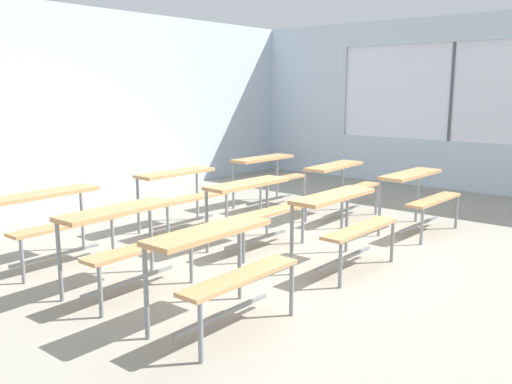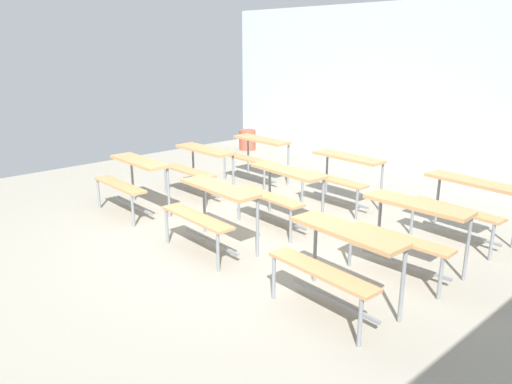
# 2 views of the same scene
# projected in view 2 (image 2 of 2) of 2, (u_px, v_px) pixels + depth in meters

# --- Properties ---
(ground) EXTENTS (10.00, 9.00, 0.05)m
(ground) POSITION_uv_depth(u_px,v_px,m) (237.00, 243.00, 5.94)
(ground) COLOR gray
(wall_back) EXTENTS (10.00, 0.12, 3.00)m
(wall_back) POSITION_uv_depth(u_px,v_px,m) (437.00, 91.00, 8.40)
(wall_back) COLOR silver
(wall_back) RESTS_ON ground
(desk_bench_r0c0) EXTENTS (1.10, 0.60, 0.74)m
(desk_bench_r0c0) POSITION_uv_depth(u_px,v_px,m) (133.00, 173.00, 6.80)
(desk_bench_r0c0) COLOR tan
(desk_bench_r0c0) RESTS_ON ground
(desk_bench_r0c1) EXTENTS (1.11, 0.61, 0.74)m
(desk_bench_r0c1) POSITION_uv_depth(u_px,v_px,m) (212.00, 203.00, 5.55)
(desk_bench_r0c1) COLOR tan
(desk_bench_r0c1) RESTS_ON ground
(desk_bench_r0c2) EXTENTS (1.12, 0.63, 0.74)m
(desk_bench_r0c2) POSITION_uv_depth(u_px,v_px,m) (338.00, 251.00, 4.27)
(desk_bench_r0c2) COLOR tan
(desk_bench_r0c2) RESTS_ON ground
(desk_bench_r1c0) EXTENTS (1.11, 0.62, 0.74)m
(desk_bench_r1c0) POSITION_uv_depth(u_px,v_px,m) (199.00, 161.00, 7.53)
(desk_bench_r1c0) COLOR tan
(desk_bench_r1c0) RESTS_ON ground
(desk_bench_r1c1) EXTENTS (1.12, 0.64, 0.74)m
(desk_bench_r1c1) POSITION_uv_depth(u_px,v_px,m) (281.00, 184.00, 6.29)
(desk_bench_r1c1) COLOR tan
(desk_bench_r1c1) RESTS_ON ground
(desk_bench_r1c2) EXTENTS (1.12, 0.63, 0.74)m
(desk_bench_r1c2) POSITION_uv_depth(u_px,v_px,m) (411.00, 221.00, 4.98)
(desk_bench_r1c2) COLOR tan
(desk_bench_r1c2) RESTS_ON ground
(desk_bench_r2c0) EXTENTS (1.10, 0.60, 0.74)m
(desk_bench_r2c0) POSITION_uv_depth(u_px,v_px,m) (257.00, 150.00, 8.31)
(desk_bench_r2c0) COLOR tan
(desk_bench_r2c0) RESTS_ON ground
(desk_bench_r2c1) EXTENTS (1.11, 0.60, 0.74)m
(desk_bench_r2c1) POSITION_uv_depth(u_px,v_px,m) (343.00, 169.00, 7.05)
(desk_bench_r2c1) COLOR tan
(desk_bench_r2c1) RESTS_ON ground
(desk_bench_r2c2) EXTENTS (1.13, 0.65, 0.74)m
(desk_bench_r2c2) POSITION_uv_depth(u_px,v_px,m) (466.00, 196.00, 5.81)
(desk_bench_r2c2) COLOR tan
(desk_bench_r2c2) RESTS_ON ground
(trash_bin) EXTENTS (0.37, 0.37, 0.44)m
(trash_bin) POSITION_uv_depth(u_px,v_px,m) (247.00, 140.00, 10.96)
(trash_bin) COLOR #9E4C38
(trash_bin) RESTS_ON ground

